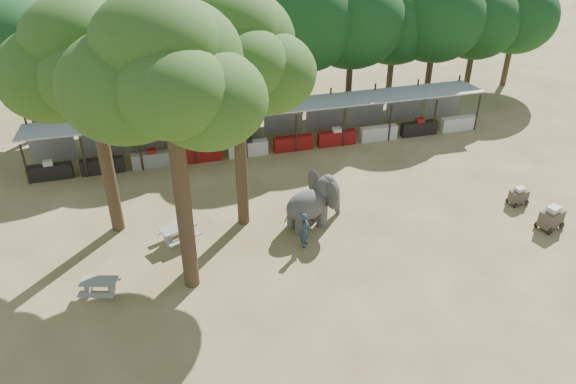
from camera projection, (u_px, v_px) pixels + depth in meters
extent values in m
plane|color=brown|center=(341.00, 290.00, 23.49)|extent=(100.00, 100.00, 0.00)
cube|color=#A2A4A9|center=(266.00, 107.00, 33.75)|extent=(28.00, 2.99, 0.39)
cylinder|color=#2D2319|center=(47.00, 162.00, 30.57)|extent=(0.12, 0.12, 2.40)
cylinder|color=#2D2319|center=(51.00, 138.00, 32.69)|extent=(0.12, 0.12, 2.80)
cube|color=black|center=(50.00, 172.00, 31.16)|extent=(2.38, 0.50, 0.90)
cube|color=gray|center=(52.00, 144.00, 32.86)|extent=(2.52, 0.12, 2.00)
cylinder|color=#2D2319|center=(100.00, 156.00, 31.18)|extent=(0.12, 0.12, 2.40)
cylinder|color=#2D2319|center=(101.00, 133.00, 33.30)|extent=(0.12, 0.12, 2.80)
cube|color=black|center=(103.00, 166.00, 31.77)|extent=(2.38, 0.50, 0.90)
cube|color=gray|center=(102.00, 139.00, 33.47)|extent=(2.52, 0.12, 2.00)
cylinder|color=#2D2319|center=(151.00, 150.00, 31.79)|extent=(0.12, 0.12, 2.40)
cylinder|color=#2D2319|center=(149.00, 127.00, 33.91)|extent=(0.12, 0.12, 2.80)
cube|color=gray|center=(153.00, 160.00, 32.38)|extent=(2.38, 0.50, 0.90)
cube|color=gray|center=(150.00, 134.00, 34.08)|extent=(2.52, 0.12, 2.00)
cylinder|color=#2D2319|center=(201.00, 145.00, 32.39)|extent=(0.12, 0.12, 2.40)
cylinder|color=#2D2319|center=(195.00, 123.00, 34.52)|extent=(0.12, 0.12, 2.80)
cube|color=maroon|center=(201.00, 154.00, 32.99)|extent=(2.38, 0.50, 0.90)
cube|color=gray|center=(196.00, 129.00, 34.69)|extent=(2.52, 0.12, 2.00)
cylinder|color=#2D2319|center=(248.00, 139.00, 33.00)|extent=(0.12, 0.12, 2.40)
cylinder|color=#2D2319|center=(240.00, 118.00, 35.13)|extent=(0.12, 0.12, 2.80)
cube|color=silver|center=(248.00, 149.00, 33.60)|extent=(2.38, 0.50, 0.90)
cube|color=gray|center=(240.00, 124.00, 35.30)|extent=(2.52, 0.12, 2.00)
cylinder|color=#2D2319|center=(294.00, 134.00, 33.61)|extent=(0.12, 0.12, 2.40)
cylinder|color=#2D2319|center=(283.00, 113.00, 35.74)|extent=(0.12, 0.12, 2.80)
cube|color=maroon|center=(293.00, 143.00, 34.21)|extent=(2.38, 0.50, 0.90)
cube|color=gray|center=(283.00, 119.00, 35.90)|extent=(2.52, 0.12, 2.00)
cylinder|color=#2D2319|center=(338.00, 129.00, 34.22)|extent=(0.12, 0.12, 2.40)
cylinder|color=#2D2319|center=(325.00, 109.00, 36.35)|extent=(0.12, 0.12, 2.80)
cube|color=maroon|center=(336.00, 138.00, 34.82)|extent=(2.38, 0.50, 0.90)
cube|color=gray|center=(325.00, 115.00, 36.51)|extent=(2.52, 0.12, 2.00)
cylinder|color=#2D2319|center=(381.00, 124.00, 34.83)|extent=(0.12, 0.12, 2.40)
cylinder|color=#2D2319|center=(365.00, 105.00, 36.96)|extent=(0.12, 0.12, 2.80)
cube|color=silver|center=(378.00, 133.00, 35.43)|extent=(2.38, 0.50, 0.90)
cube|color=gray|center=(365.00, 111.00, 37.12)|extent=(2.52, 0.12, 2.00)
cylinder|color=#2D2319|center=(422.00, 119.00, 35.44)|extent=(0.12, 0.12, 2.40)
cylinder|color=#2D2319|center=(404.00, 101.00, 37.57)|extent=(0.12, 0.12, 2.80)
cube|color=black|center=(419.00, 128.00, 36.04)|extent=(2.38, 0.50, 0.90)
cube|color=gray|center=(404.00, 106.00, 37.73)|extent=(2.52, 0.12, 2.00)
cylinder|color=#2D2319|center=(462.00, 115.00, 36.05)|extent=(0.12, 0.12, 2.40)
cylinder|color=#2D2319|center=(442.00, 97.00, 38.17)|extent=(0.12, 0.12, 2.80)
cube|color=silver|center=(458.00, 124.00, 36.65)|extent=(2.38, 0.50, 0.90)
cube|color=gray|center=(442.00, 102.00, 38.34)|extent=(2.52, 0.12, 2.00)
cylinder|color=#332316|center=(103.00, 143.00, 24.92)|extent=(0.60, 0.60, 9.20)
cone|color=#332316|center=(83.00, 41.00, 22.52)|extent=(0.57, 0.57, 2.88)
ellipsoid|color=#214912|center=(54.00, 74.00, 23.18)|extent=(4.80, 4.80, 3.94)
ellipsoid|color=#214912|center=(121.00, 85.00, 23.21)|extent=(4.20, 4.20, 3.44)
ellipsoid|color=#214912|center=(93.00, 51.00, 23.88)|extent=(5.20, 5.20, 4.26)
ellipsoid|color=#214912|center=(87.00, 77.00, 22.01)|extent=(3.80, 3.80, 3.12)
ellipsoid|color=#214912|center=(75.00, 39.00, 22.61)|extent=(4.40, 4.40, 3.61)
cylinder|color=#332316|center=(180.00, 177.00, 21.13)|extent=(0.64, 0.64, 10.40)
cone|color=#332316|center=(164.00, 40.00, 18.42)|extent=(0.61, 0.61, 3.25)
ellipsoid|color=#214912|center=(127.00, 86.00, 19.18)|extent=(4.80, 4.80, 3.94)
ellipsoid|color=#214912|center=(208.00, 99.00, 19.21)|extent=(4.20, 4.20, 3.44)
ellipsoid|color=#214912|center=(171.00, 58.00, 19.87)|extent=(5.20, 5.20, 4.26)
ellipsoid|color=#214912|center=(172.00, 90.00, 18.00)|extent=(3.80, 3.80, 3.12)
ellipsoid|color=#214912|center=(155.00, 44.00, 18.60)|extent=(4.40, 4.40, 3.61)
cylinder|color=#332316|center=(240.00, 134.00, 25.29)|extent=(0.56, 0.56, 9.60)
cone|color=#332316|center=(234.00, 27.00, 22.79)|extent=(0.53, 0.53, 3.00)
ellipsoid|color=#214912|center=(202.00, 62.00, 23.48)|extent=(4.80, 4.80, 3.94)
ellipsoid|color=#214912|center=(267.00, 73.00, 23.52)|extent=(4.20, 4.20, 3.44)
ellipsoid|color=#214912|center=(235.00, 39.00, 24.18)|extent=(5.20, 5.20, 4.26)
ellipsoid|color=#214912|center=(241.00, 64.00, 22.31)|extent=(3.80, 3.80, 3.12)
ellipsoid|color=#214912|center=(226.00, 27.00, 22.91)|extent=(4.40, 4.40, 3.61)
cylinder|color=#332316|center=(42.00, 108.00, 35.30)|extent=(0.44, 0.44, 3.74)
ellipsoid|color=black|center=(28.00, 51.00, 33.39)|extent=(6.46, 5.95, 5.61)
cylinder|color=#332316|center=(97.00, 103.00, 36.02)|extent=(0.44, 0.44, 3.74)
ellipsoid|color=black|center=(87.00, 46.00, 34.12)|extent=(6.46, 5.95, 5.61)
cylinder|color=#332316|center=(150.00, 98.00, 36.75)|extent=(0.44, 0.44, 3.74)
ellipsoid|color=black|center=(143.00, 42.00, 34.85)|extent=(6.46, 5.95, 5.61)
cylinder|color=#332316|center=(201.00, 93.00, 37.48)|extent=(0.44, 0.44, 3.74)
ellipsoid|color=black|center=(196.00, 38.00, 35.57)|extent=(6.46, 5.95, 5.61)
cylinder|color=#332316|center=(250.00, 88.00, 38.20)|extent=(0.44, 0.44, 3.74)
ellipsoid|color=black|center=(248.00, 35.00, 36.30)|extent=(6.46, 5.95, 5.61)
cylinder|color=#332316|center=(297.00, 84.00, 38.93)|extent=(0.44, 0.44, 3.74)
ellipsoid|color=black|center=(297.00, 31.00, 37.02)|extent=(6.46, 5.95, 5.61)
cylinder|color=#332316|center=(342.00, 80.00, 39.65)|extent=(0.44, 0.44, 3.74)
ellipsoid|color=black|center=(345.00, 28.00, 37.75)|extent=(6.46, 5.95, 5.61)
cylinder|color=#332316|center=(386.00, 75.00, 40.38)|extent=(0.44, 0.44, 3.74)
ellipsoid|color=black|center=(391.00, 24.00, 38.47)|extent=(6.46, 5.95, 5.61)
cylinder|color=#332316|center=(428.00, 71.00, 41.10)|extent=(0.44, 0.44, 3.74)
ellipsoid|color=black|center=(435.00, 21.00, 39.20)|extent=(6.46, 5.95, 5.61)
cylinder|color=#332316|center=(469.00, 68.00, 41.83)|extent=(0.44, 0.44, 3.74)
ellipsoid|color=black|center=(478.00, 18.00, 39.92)|extent=(6.46, 5.95, 5.61)
cylinder|color=#332316|center=(508.00, 64.00, 42.55)|extent=(0.44, 0.44, 3.74)
ellipsoid|color=black|center=(519.00, 15.00, 40.65)|extent=(6.46, 5.95, 5.61)
ellipsoid|color=#403E3E|center=(307.00, 205.00, 26.88)|extent=(2.61, 2.01, 1.48)
cylinder|color=#403E3E|center=(301.00, 222.00, 26.63)|extent=(0.67, 0.67, 1.25)
cylinder|color=#403E3E|center=(292.00, 216.00, 27.13)|extent=(0.67, 0.67, 1.25)
cylinder|color=#403E3E|center=(322.00, 214.00, 27.22)|extent=(0.67, 0.67, 1.25)
cylinder|color=#403E3E|center=(314.00, 208.00, 27.73)|extent=(0.67, 0.67, 1.25)
ellipsoid|color=#403E3E|center=(326.00, 189.00, 27.11)|extent=(1.54, 1.38, 1.38)
ellipsoid|color=#403E3E|center=(331.00, 196.00, 26.52)|extent=(0.57, 1.14, 1.41)
ellipsoid|color=#403E3E|center=(314.00, 184.00, 27.47)|extent=(0.57, 1.14, 1.41)
cone|color=#403E3E|center=(336.00, 201.00, 27.93)|extent=(0.72, 0.72, 1.56)
imported|color=#26384C|center=(305.00, 230.00, 25.66)|extent=(0.68, 0.76, 1.76)
cube|color=gray|center=(99.00, 281.00, 22.89)|extent=(1.59, 1.06, 0.06)
cube|color=gray|center=(88.00, 288.00, 23.08)|extent=(0.25, 0.59, 0.68)
cube|color=gray|center=(112.00, 288.00, 23.07)|extent=(0.25, 0.59, 0.68)
cube|color=gray|center=(96.00, 295.00, 22.58)|extent=(1.47, 0.63, 0.05)
cube|color=gray|center=(104.00, 278.00, 23.50)|extent=(1.47, 0.63, 0.05)
cube|color=gray|center=(178.00, 227.00, 25.99)|extent=(1.85, 1.41, 0.07)
cube|color=gray|center=(168.00, 239.00, 25.91)|extent=(0.38, 0.66, 0.78)
cube|color=gray|center=(189.00, 230.00, 26.51)|extent=(0.38, 0.66, 0.78)
cube|color=gray|center=(185.00, 239.00, 25.76)|extent=(1.64, 0.95, 0.06)
cube|color=gray|center=(172.00, 227.00, 26.57)|extent=(1.64, 0.95, 0.06)
cube|color=#3D3328|center=(551.00, 218.00, 27.04)|extent=(1.29, 0.99, 0.80)
cylinder|color=black|center=(550.00, 232.00, 26.77)|extent=(0.35, 0.17, 0.34)
cylinder|color=black|center=(562.00, 226.00, 27.18)|extent=(0.35, 0.17, 0.34)
cylinder|color=black|center=(537.00, 224.00, 27.31)|extent=(0.35, 0.17, 0.34)
cylinder|color=black|center=(548.00, 219.00, 27.72)|extent=(0.35, 0.17, 0.34)
cube|color=silver|center=(554.00, 209.00, 26.77)|extent=(0.68, 0.60, 0.28)
cube|color=#3D3328|center=(518.00, 196.00, 28.98)|extent=(0.96, 0.64, 0.63)
cylinder|color=black|center=(516.00, 206.00, 28.80)|extent=(0.27, 0.09, 0.27)
cylinder|color=black|center=(527.00, 203.00, 29.02)|extent=(0.27, 0.09, 0.27)
cylinder|color=black|center=(508.00, 200.00, 29.27)|extent=(0.27, 0.09, 0.27)
cylinder|color=black|center=(519.00, 197.00, 29.49)|extent=(0.27, 0.09, 0.27)
cube|color=silver|center=(520.00, 190.00, 28.77)|extent=(0.49, 0.41, 0.22)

